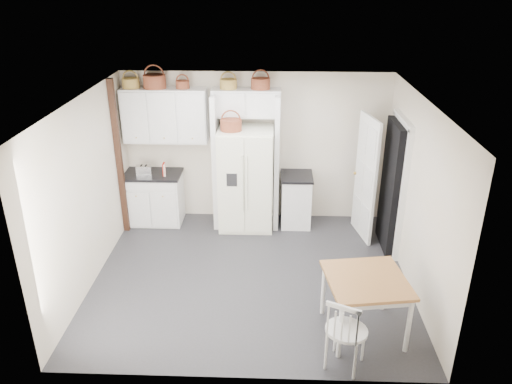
{
  "coord_description": "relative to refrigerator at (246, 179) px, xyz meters",
  "views": [
    {
      "loc": [
        0.31,
        -6.17,
        4.1
      ],
      "look_at": [
        0.06,
        0.4,
        1.17
      ],
      "focal_mm": 35.0,
      "sensor_mm": 36.0,
      "label": 1
    }
  ],
  "objects": [
    {
      "name": "base_cab_left",
      "position": [
        -1.62,
        0.1,
        -0.44
      ],
      "size": [
        0.95,
        0.6,
        0.88
      ],
      "primitive_type": "cube",
      "color": "silver",
      "rests_on": "floor"
    },
    {
      "name": "ceiling",
      "position": [
        0.15,
        -1.6,
        1.72
      ],
      "size": [
        4.5,
        4.5,
        0.0
      ],
      "primitive_type": "plane",
      "color": "white",
      "rests_on": "wall_back"
    },
    {
      "name": "counter_left",
      "position": [
        -1.62,
        0.1,
        0.02
      ],
      "size": [
        0.99,
        0.64,
        0.04
      ],
      "primitive_type": "cube",
      "color": "black",
      "rests_on": "base_cab_left"
    },
    {
      "name": "fridge_panel_right",
      "position": [
        0.51,
        0.1,
        0.27
      ],
      "size": [
        0.08,
        0.6,
        2.3
      ],
      "primitive_type": "cube",
      "color": "silver",
      "rests_on": "floor"
    },
    {
      "name": "upper_cabinet",
      "position": [
        -1.35,
        0.23,
        1.02
      ],
      "size": [
        1.4,
        0.34,
        0.9
      ],
      "primitive_type": "cube",
      "color": "silver",
      "rests_on": "wall_back"
    },
    {
      "name": "cookbook_cream",
      "position": [
        -1.39,
        0.02,
        0.15
      ],
      "size": [
        0.06,
        0.15,
        0.21
      ],
      "primitive_type": "cube",
      "rotation": [
        0.0,
        0.0,
        0.23
      ],
      "color": "beige",
      "rests_on": "counter_left"
    },
    {
      "name": "basket_upper_a",
      "position": [
        -1.87,
        0.23,
        1.55
      ],
      "size": [
        0.28,
        0.28,
        0.16
      ],
      "primitive_type": "cylinder",
      "color": "olive",
      "rests_on": "upper_cabinet"
    },
    {
      "name": "door_slab",
      "position": [
        1.95,
        -0.27,
        0.15
      ],
      "size": [
        0.21,
        0.79,
        2.05
      ],
      "primitive_type": "cube",
      "rotation": [
        0.0,
        0.0,
        -1.36
      ],
      "color": "white",
      "rests_on": "floor"
    },
    {
      "name": "basket_upper_c",
      "position": [
        -1.03,
        0.23,
        1.54
      ],
      "size": [
        0.22,
        0.22,
        0.13
      ],
      "primitive_type": "cylinder",
      "color": "maroon",
      "rests_on": "upper_cabinet"
    },
    {
      "name": "wall_back",
      "position": [
        0.15,
        0.4,
        0.42
      ],
      "size": [
        4.5,
        0.0,
        4.5
      ],
      "primitive_type": "plane",
      "rotation": [
        1.57,
        0.0,
        0.0
      ],
      "color": "beige",
      "rests_on": "floor"
    },
    {
      "name": "basket_upper_b",
      "position": [
        -1.48,
        0.23,
        1.58
      ],
      "size": [
        0.37,
        0.37,
        0.22
      ],
      "primitive_type": "cylinder",
      "color": "maroon",
      "rests_on": "upper_cabinet"
    },
    {
      "name": "floor",
      "position": [
        0.15,
        -1.6,
        -0.88
      ],
      "size": [
        4.5,
        4.5,
        0.0
      ],
      "primitive_type": "plane",
      "color": "#2D2D2F",
      "rests_on": "ground"
    },
    {
      "name": "wall_right",
      "position": [
        2.4,
        -1.6,
        0.42
      ],
      "size": [
        0.0,
        4.0,
        4.0
      ],
      "primitive_type": "plane",
      "rotation": [
        1.57,
        0.0,
        -1.57
      ],
      "color": "beige",
      "rests_on": "floor"
    },
    {
      "name": "toaster",
      "position": [
        -1.73,
        0.01,
        0.13
      ],
      "size": [
        0.27,
        0.18,
        0.17
      ],
      "primitive_type": "cube",
      "rotation": [
        0.0,
        0.0,
        0.13
      ],
      "color": "silver",
      "rests_on": "counter_left"
    },
    {
      "name": "trim_post",
      "position": [
        -2.05,
        -0.25,
        0.42
      ],
      "size": [
        0.09,
        0.09,
        2.6
      ],
      "primitive_type": "cube",
      "color": "black",
      "rests_on": "floor"
    },
    {
      "name": "basket_bridge_b",
      "position": [
        0.23,
        0.23,
        1.56
      ],
      "size": [
        0.31,
        0.31,
        0.17
      ],
      "primitive_type": "cylinder",
      "color": "maroon",
      "rests_on": "bridge_cabinet"
    },
    {
      "name": "wall_left",
      "position": [
        -2.1,
        -1.6,
        0.42
      ],
      "size": [
        0.0,
        4.0,
        4.0
      ],
      "primitive_type": "plane",
      "rotation": [
        1.57,
        0.0,
        1.57
      ],
      "color": "beige",
      "rests_on": "floor"
    },
    {
      "name": "basket_fridge_a",
      "position": [
        -0.23,
        -0.1,
        0.97
      ],
      "size": [
        0.34,
        0.34,
        0.18
      ],
      "primitive_type": "cylinder",
      "color": "maroon",
      "rests_on": "refrigerator"
    },
    {
      "name": "bridge_cabinet",
      "position": [
        -0.0,
        0.23,
        1.25
      ],
      "size": [
        1.12,
        0.34,
        0.45
      ],
      "primitive_type": "cube",
      "color": "silver",
      "rests_on": "wall_back"
    },
    {
      "name": "doorway_void",
      "position": [
        2.31,
        -0.6,
        0.15
      ],
      "size": [
        0.18,
        0.85,
        2.05
      ],
      "primitive_type": "cube",
      "color": "black",
      "rests_on": "floor"
    },
    {
      "name": "refrigerator",
      "position": [
        0.0,
        0.0,
        0.0
      ],
      "size": [
        0.91,
        0.73,
        1.75
      ],
      "primitive_type": "cube",
      "color": "white",
      "rests_on": "floor"
    },
    {
      "name": "fridge_panel_left",
      "position": [
        -0.51,
        0.1,
        0.27
      ],
      "size": [
        0.08,
        0.6,
        2.3
      ],
      "primitive_type": "cube",
      "color": "silver",
      "rests_on": "floor"
    },
    {
      "name": "base_cab_right",
      "position": [
        0.86,
        0.1,
        -0.44
      ],
      "size": [
        0.5,
        0.6,
        0.88
      ],
      "primitive_type": "cube",
      "color": "silver",
      "rests_on": "floor"
    },
    {
      "name": "dining_table",
      "position": [
        1.58,
        -2.77,
        -0.49
      ],
      "size": [
        1.05,
        1.05,
        0.77
      ],
      "primitive_type": "cube",
      "rotation": [
        0.0,
        0.0,
        0.15
      ],
      "color": "brown",
      "rests_on": "floor"
    },
    {
      "name": "basket_bridge_a",
      "position": [
        -0.29,
        0.23,
        1.55
      ],
      "size": [
        0.28,
        0.28,
        0.15
      ],
      "primitive_type": "cylinder",
      "color": "olive",
      "rests_on": "bridge_cabinet"
    },
    {
      "name": "windsor_chair",
      "position": [
        1.29,
        -3.35,
        -0.39
      ],
      "size": [
        0.61,
        0.59,
        0.96
      ],
      "primitive_type": "cube",
      "rotation": [
        0.0,
        0.0,
        -0.44
      ],
      "color": "silver",
      "rests_on": "floor"
    },
    {
      "name": "counter_right",
      "position": [
        0.86,
        0.1,
        0.02
      ],
      "size": [
        0.54,
        0.64,
        0.04
      ],
      "primitive_type": "cube",
      "color": "black",
      "rests_on": "base_cab_right"
    },
    {
      "name": "cookbook_red",
      "position": [
        -1.39,
        0.02,
        0.15
      ],
      "size": [
        0.04,
        0.14,
        0.21
      ],
      "primitive_type": "cube",
      "rotation": [
        0.0,
        0.0,
        0.05
      ],
      "color": "#951409",
      "rests_on": "counter_left"
    }
  ]
}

